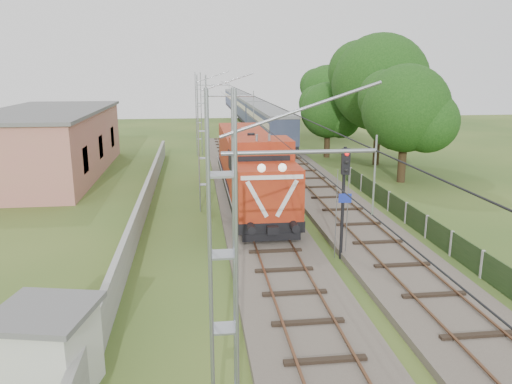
{
  "coord_description": "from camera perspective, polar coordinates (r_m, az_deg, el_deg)",
  "views": [
    {
      "loc": [
        -3.48,
        -17.19,
        8.34
      ],
      "look_at": [
        -0.43,
        7.37,
        2.2
      ],
      "focal_mm": 35.0,
      "sensor_mm": 36.0,
      "label": 1
    }
  ],
  "objects": [
    {
      "name": "ground",
      "position": [
        19.42,
        4.03,
        -11.53
      ],
      "size": [
        140.0,
        140.0,
        0.0
      ],
      "primitive_type": "plane",
      "color": "#2D4B1C",
      "rests_on": "ground"
    },
    {
      "name": "track_main",
      "position": [
        25.77,
        1.06,
        -4.53
      ],
      "size": [
        4.2,
        70.0,
        0.45
      ],
      "color": "#6B6054",
      "rests_on": "ground"
    },
    {
      "name": "track_side",
      "position": [
        39.01,
        5.64,
        1.79
      ],
      "size": [
        4.2,
        80.0,
        0.45
      ],
      "color": "#6B6054",
      "rests_on": "ground"
    },
    {
      "name": "catenary",
      "position": [
        29.51,
        -5.99,
        5.49
      ],
      "size": [
        3.31,
        70.0,
        8.0
      ],
      "color": "gray",
      "rests_on": "ground"
    },
    {
      "name": "boundary_wall",
      "position": [
        30.31,
        -12.56,
        -0.91
      ],
      "size": [
        0.25,
        40.0,
        1.5
      ],
      "primitive_type": "cube",
      "color": "#9E9E99",
      "rests_on": "ground"
    },
    {
      "name": "station_building",
      "position": [
        43.15,
        -22.59,
        5.27
      ],
      "size": [
        8.4,
        20.4,
        5.22
      ],
      "color": "#B0745F",
      "rests_on": "ground"
    },
    {
      "name": "fence",
      "position": [
        24.49,
        21.43,
        -5.5
      ],
      "size": [
        0.12,
        32.0,
        1.2
      ],
      "color": "black",
      "rests_on": "ground"
    },
    {
      "name": "locomotive",
      "position": [
        31.78,
        -0.66,
        3.1
      ],
      "size": [
        3.21,
        18.35,
        4.66
      ],
      "color": "black",
      "rests_on": "ground"
    },
    {
      "name": "coach_rake",
      "position": [
        79.43,
        -0.94,
        9.67
      ],
      "size": [
        2.92,
        65.13,
        3.38
      ],
      "color": "black",
      "rests_on": "ground"
    },
    {
      "name": "signal_post",
      "position": [
        21.92,
        10.07,
        0.95
      ],
      "size": [
        0.56,
        0.44,
        5.09
      ],
      "color": "black",
      "rests_on": "ground"
    },
    {
      "name": "relay_hut",
      "position": [
        14.49,
        -22.73,
        -16.56
      ],
      "size": [
        2.86,
        2.86,
        2.47
      ],
      "color": "beige",
      "rests_on": "ground"
    },
    {
      "name": "tree_a",
      "position": [
        38.52,
        16.86,
        9.02
      ],
      "size": [
        6.73,
        6.41,
        8.72
      ],
      "color": "#3C2A18",
      "rests_on": "ground"
    },
    {
      "name": "tree_b",
      "position": [
        45.11,
        14.14,
        11.91
      ],
      "size": [
        8.73,
        8.32,
        11.32
      ],
      "color": "#3C2A18",
      "rests_on": "ground"
    },
    {
      "name": "tree_c",
      "position": [
        48.31,
        8.33,
        9.18
      ],
      "size": [
        5.52,
        5.26,
        7.15
      ],
      "color": "#3C2A18",
      "rests_on": "ground"
    },
    {
      "name": "tree_d",
      "position": [
        63.39,
        8.26,
        11.23
      ],
      "size": [
        6.8,
        6.48,
        8.82
      ],
      "color": "#3C2A18",
      "rests_on": "ground"
    }
  ]
}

